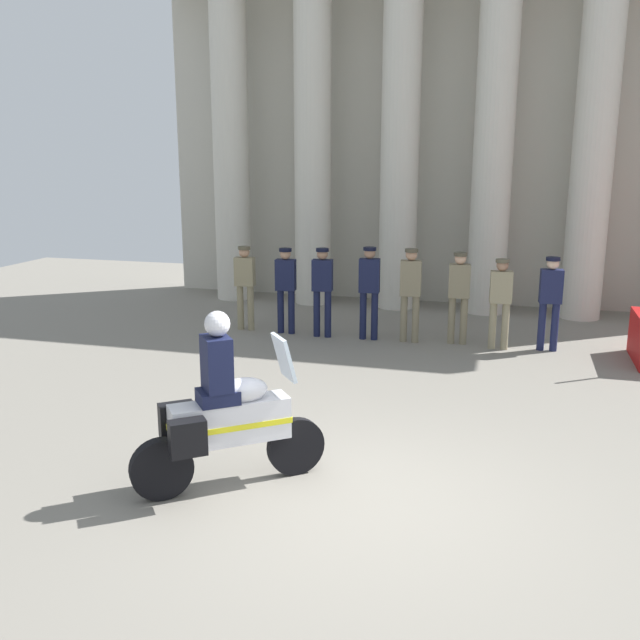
% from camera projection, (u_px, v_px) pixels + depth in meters
% --- Properties ---
extents(ground_plane, '(28.00, 28.00, 0.00)m').
position_uv_depth(ground_plane, '(360.00, 501.00, 7.10)').
color(ground_plane, gray).
extents(colonnade_backdrop, '(13.49, 1.68, 7.96)m').
position_uv_depth(colonnade_backdrop, '(449.00, 122.00, 15.37)').
color(colonnade_backdrop, beige).
rests_on(colonnade_backdrop, ground_plane).
extents(officer_in_row_0, '(0.40, 0.26, 1.67)m').
position_uv_depth(officer_in_row_0, '(245.00, 281.00, 13.82)').
color(officer_in_row_0, '#847A5B').
rests_on(officer_in_row_0, ground_plane).
extents(officer_in_row_1, '(0.40, 0.26, 1.67)m').
position_uv_depth(officer_in_row_1, '(286.00, 284.00, 13.54)').
color(officer_in_row_1, '#141938').
rests_on(officer_in_row_1, ground_plane).
extents(officer_in_row_2, '(0.40, 0.26, 1.71)m').
position_uv_depth(officer_in_row_2, '(322.00, 285.00, 13.27)').
color(officer_in_row_2, '#141938').
rests_on(officer_in_row_2, ground_plane).
extents(officer_in_row_3, '(0.40, 0.26, 1.75)m').
position_uv_depth(officer_in_row_3, '(369.00, 285.00, 13.07)').
color(officer_in_row_3, '#141938').
rests_on(officer_in_row_3, ground_plane).
extents(officer_in_row_4, '(0.40, 0.26, 1.75)m').
position_uv_depth(officer_in_row_4, '(410.00, 288.00, 12.89)').
color(officer_in_row_4, '#7A7056').
rests_on(officer_in_row_4, ground_plane).
extents(officer_in_row_5, '(0.40, 0.26, 1.69)m').
position_uv_depth(officer_in_row_5, '(459.00, 290.00, 12.77)').
color(officer_in_row_5, '#7A7056').
rests_on(officer_in_row_5, ground_plane).
extents(officer_in_row_6, '(0.40, 0.26, 1.63)m').
position_uv_depth(officer_in_row_6, '(501.00, 296.00, 12.42)').
color(officer_in_row_6, gray).
rests_on(officer_in_row_6, ground_plane).
extents(officer_in_row_7, '(0.40, 0.26, 1.68)m').
position_uv_depth(officer_in_row_7, '(550.00, 296.00, 12.32)').
color(officer_in_row_7, '#191E42').
rests_on(officer_in_row_7, ground_plane).
extents(motorcycle_with_rider, '(1.71, 1.39, 1.90)m').
position_uv_depth(motorcycle_with_rider, '(223.00, 416.00, 7.22)').
color(motorcycle_with_rider, black).
rests_on(motorcycle_with_rider, ground_plane).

